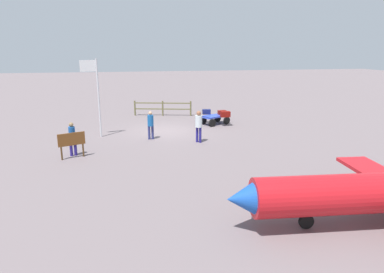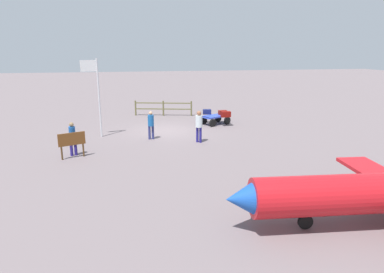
{
  "view_description": "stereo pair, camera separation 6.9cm",
  "coord_description": "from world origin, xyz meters",
  "px_view_note": "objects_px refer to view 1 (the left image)",
  "views": [
    {
      "loc": [
        2.55,
        21.01,
        5.06
      ],
      "look_at": [
        -0.47,
        6.0,
        1.12
      ],
      "focal_mm": 31.82,
      "sensor_mm": 36.0,
      "label": 1
    },
    {
      "loc": [
        2.48,
        21.02,
        5.06
      ],
      "look_at": [
        -0.47,
        6.0,
        1.12
      ],
      "focal_mm": 31.82,
      "sensor_mm": 36.0,
      "label": 2
    }
  ],
  "objects_px": {
    "flagpole": "(96,90)",
    "signboard": "(72,141)",
    "suitcase_grey": "(222,112)",
    "worker_lead": "(199,124)",
    "suitcase_olive": "(225,114)",
    "worker_supervisor": "(72,137)",
    "worker_trailing": "(151,123)",
    "suitcase_dark": "(206,112)",
    "luggage_cart": "(215,118)"
  },
  "relations": [
    {
      "from": "suitcase_olive",
      "to": "signboard",
      "type": "xyz_separation_m",
      "value": [
        9.16,
        5.31,
        0.03
      ]
    },
    {
      "from": "suitcase_grey",
      "to": "worker_supervisor",
      "type": "xyz_separation_m",
      "value": [
        9.21,
        5.77,
        0.16
      ]
    },
    {
      "from": "worker_supervisor",
      "to": "flagpole",
      "type": "height_order",
      "value": "flagpole"
    },
    {
      "from": "flagpole",
      "to": "signboard",
      "type": "relative_size",
      "value": 3.67
    },
    {
      "from": "suitcase_grey",
      "to": "worker_lead",
      "type": "xyz_separation_m",
      "value": [
        2.68,
        4.58,
        0.29
      ]
    },
    {
      "from": "suitcase_olive",
      "to": "flagpole",
      "type": "height_order",
      "value": "flagpole"
    },
    {
      "from": "suitcase_dark",
      "to": "signboard",
      "type": "bearing_deg",
      "value": 38.79
    },
    {
      "from": "worker_lead",
      "to": "suitcase_grey",
      "type": "bearing_deg",
      "value": -120.32
    },
    {
      "from": "worker_lead",
      "to": "worker_supervisor",
      "type": "height_order",
      "value": "worker_lead"
    },
    {
      "from": "worker_lead",
      "to": "worker_trailing",
      "type": "distance_m",
      "value": 2.83
    },
    {
      "from": "luggage_cart",
      "to": "signboard",
      "type": "xyz_separation_m",
      "value": [
        8.62,
        5.98,
        0.4
      ]
    },
    {
      "from": "suitcase_grey",
      "to": "suitcase_olive",
      "type": "relative_size",
      "value": 0.89
    },
    {
      "from": "suitcase_grey",
      "to": "suitcase_olive",
      "type": "xyz_separation_m",
      "value": [
        0.03,
        0.88,
        0.04
      ]
    },
    {
      "from": "worker_trailing",
      "to": "flagpole",
      "type": "bearing_deg",
      "value": -21.27
    },
    {
      "from": "suitcase_grey",
      "to": "signboard",
      "type": "distance_m",
      "value": 11.08
    },
    {
      "from": "luggage_cart",
      "to": "worker_trailing",
      "type": "xyz_separation_m",
      "value": [
        4.67,
        3.16,
        0.5
      ]
    },
    {
      "from": "suitcase_dark",
      "to": "luggage_cart",
      "type": "bearing_deg",
      "value": 127.98
    },
    {
      "from": "worker_trailing",
      "to": "signboard",
      "type": "xyz_separation_m",
      "value": [
        3.95,
        2.82,
        -0.1
      ]
    },
    {
      "from": "suitcase_grey",
      "to": "worker_trailing",
      "type": "relative_size",
      "value": 0.36
    },
    {
      "from": "suitcase_olive",
      "to": "luggage_cart",
      "type": "bearing_deg",
      "value": -51.07
    },
    {
      "from": "suitcase_dark",
      "to": "suitcase_grey",
      "type": "bearing_deg",
      "value": 160.07
    },
    {
      "from": "worker_supervisor",
      "to": "signboard",
      "type": "height_order",
      "value": "worker_supervisor"
    },
    {
      "from": "worker_supervisor",
      "to": "signboard",
      "type": "distance_m",
      "value": 0.43
    },
    {
      "from": "suitcase_olive",
      "to": "worker_supervisor",
      "type": "bearing_deg",
      "value": 28.04
    },
    {
      "from": "signboard",
      "to": "suitcase_grey",
      "type": "bearing_deg",
      "value": -146.03
    },
    {
      "from": "suitcase_olive",
      "to": "worker_lead",
      "type": "distance_m",
      "value": 4.56
    },
    {
      "from": "worker_lead",
      "to": "signboard",
      "type": "xyz_separation_m",
      "value": [
        6.51,
        1.61,
        -0.22
      ]
    },
    {
      "from": "signboard",
      "to": "suitcase_olive",
      "type": "bearing_deg",
      "value": -149.91
    },
    {
      "from": "flagpole",
      "to": "signboard",
      "type": "height_order",
      "value": "flagpole"
    },
    {
      "from": "suitcase_olive",
      "to": "suitcase_dark",
      "type": "bearing_deg",
      "value": -51.51
    },
    {
      "from": "luggage_cart",
      "to": "suitcase_grey",
      "type": "height_order",
      "value": "suitcase_grey"
    },
    {
      "from": "worker_supervisor",
      "to": "signboard",
      "type": "relative_size",
      "value": 1.34
    },
    {
      "from": "suitcase_olive",
      "to": "signboard",
      "type": "relative_size",
      "value": 0.52
    },
    {
      "from": "luggage_cart",
      "to": "suitcase_dark",
      "type": "bearing_deg",
      "value": -52.02
    },
    {
      "from": "suitcase_grey",
      "to": "suitcase_olive",
      "type": "distance_m",
      "value": 0.88
    },
    {
      "from": "flagpole",
      "to": "signboard",
      "type": "bearing_deg",
      "value": 76.42
    },
    {
      "from": "suitcase_dark",
      "to": "signboard",
      "type": "xyz_separation_m",
      "value": [
        8.17,
        6.56,
        0.05
      ]
    },
    {
      "from": "suitcase_dark",
      "to": "suitcase_grey",
      "type": "relative_size",
      "value": 1.07
    },
    {
      "from": "worker_lead",
      "to": "worker_supervisor",
      "type": "distance_m",
      "value": 6.64
    },
    {
      "from": "flagpole",
      "to": "suitcase_olive",
      "type": "bearing_deg",
      "value": -170.79
    },
    {
      "from": "flagpole",
      "to": "signboard",
      "type": "distance_m",
      "value": 4.53
    },
    {
      "from": "worker_lead",
      "to": "worker_trailing",
      "type": "height_order",
      "value": "worker_lead"
    },
    {
      "from": "flagpole",
      "to": "worker_trailing",
      "type": "bearing_deg",
      "value": 158.73
    },
    {
      "from": "flagpole",
      "to": "signboard",
      "type": "xyz_separation_m",
      "value": [
        0.96,
        3.98,
        -1.93
      ]
    },
    {
      "from": "suitcase_olive",
      "to": "worker_trailing",
      "type": "relative_size",
      "value": 0.4
    },
    {
      "from": "worker_lead",
      "to": "worker_trailing",
      "type": "bearing_deg",
      "value": -25.27
    },
    {
      "from": "worker_supervisor",
      "to": "suitcase_dark",
      "type": "bearing_deg",
      "value": -143.1
    },
    {
      "from": "flagpole",
      "to": "suitcase_dark",
      "type": "bearing_deg",
      "value": -160.27
    },
    {
      "from": "suitcase_olive",
      "to": "signboard",
      "type": "height_order",
      "value": "signboard"
    },
    {
      "from": "suitcase_dark",
      "to": "worker_lead",
      "type": "bearing_deg",
      "value": 71.54
    }
  ]
}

